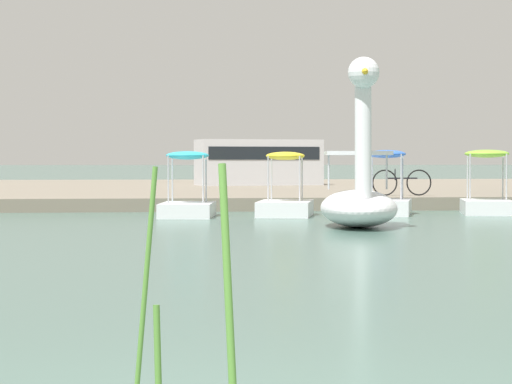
% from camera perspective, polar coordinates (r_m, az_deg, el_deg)
% --- Properties ---
extents(shore_bank_far, '(145.43, 24.73, 0.35)m').
position_cam_1_polar(shore_bank_far, '(38.86, -5.53, 0.08)').
color(shore_bank_far, slate).
rests_on(shore_bank_far, ground_plane).
extents(swan_boat, '(1.92, 3.33, 3.32)m').
position_cam_1_polar(swan_boat, '(20.59, 5.78, -0.15)').
color(swan_boat, white).
rests_on(swan_boat, ground_plane).
extents(pedal_boat_cyan, '(1.49, 2.17, 1.56)m').
position_cam_1_polar(pedal_boat_cyan, '(24.24, -3.85, -0.39)').
color(pedal_boat_cyan, white).
rests_on(pedal_boat_cyan, ground_plane).
extents(pedal_boat_yellow, '(1.66, 2.22, 1.55)m').
position_cam_1_polar(pedal_boat_yellow, '(24.54, 1.65, -0.45)').
color(pedal_boat_yellow, white).
rests_on(pedal_boat_yellow, ground_plane).
extents(pedal_boat_blue, '(1.68, 2.20, 1.59)m').
position_cam_1_polar(pedal_boat_blue, '(25.33, 7.29, -0.32)').
color(pedal_boat_blue, white).
rests_on(pedal_boat_blue, ground_plane).
extents(pedal_boat_lime, '(1.56, 2.05, 1.60)m').
position_cam_1_polar(pedal_boat_lime, '(26.05, 12.76, -0.19)').
color(pedal_boat_lime, white).
rests_on(pedal_boat_lime, ground_plane).
extents(bicycle_parked, '(1.72, 0.15, 0.75)m').
position_cam_1_polar(bicycle_parked, '(28.63, 8.15, 0.53)').
color(bicycle_parked, black).
rests_on(bicycle_parked, shore_bank_far).
extents(parked_van, '(5.05, 2.54, 1.79)m').
position_cam_1_polar(parked_van, '(40.10, 0.14, 1.77)').
color(parked_van, silver).
rests_on(parked_van, shore_bank_far).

